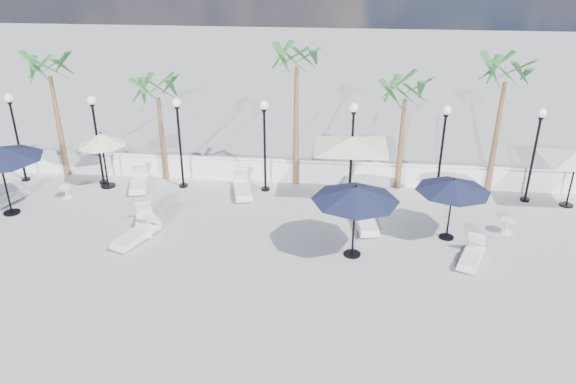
# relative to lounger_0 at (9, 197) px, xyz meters

# --- Properties ---
(ground) EXTENTS (100.00, 100.00, 0.00)m
(ground) POSITION_rel_lounger_0_xyz_m (10.00, -4.36, -0.21)
(ground) COLOR #A7A6A2
(ground) RESTS_ON ground
(balustrade) EXTENTS (26.00, 0.30, 1.01)m
(balustrade) POSITION_rel_lounger_0_xyz_m (10.00, 3.14, 0.26)
(balustrade) COLOR white
(balustrade) RESTS_ON ground
(lamppost_0) EXTENTS (0.36, 0.36, 3.84)m
(lamppost_0) POSITION_rel_lounger_0_xyz_m (-0.50, 2.14, 2.29)
(lamppost_0) COLOR black
(lamppost_0) RESTS_ON ground
(lamppost_1) EXTENTS (0.36, 0.36, 3.84)m
(lamppost_1) POSITION_rel_lounger_0_xyz_m (3.00, 2.14, 2.29)
(lamppost_1) COLOR black
(lamppost_1) RESTS_ON ground
(lamppost_2) EXTENTS (0.36, 0.36, 3.84)m
(lamppost_2) POSITION_rel_lounger_0_xyz_m (6.50, 2.14, 2.29)
(lamppost_2) COLOR black
(lamppost_2) RESTS_ON ground
(lamppost_3) EXTENTS (0.36, 0.36, 3.84)m
(lamppost_3) POSITION_rel_lounger_0_xyz_m (10.00, 2.14, 2.29)
(lamppost_3) COLOR black
(lamppost_3) RESTS_ON ground
(lamppost_4) EXTENTS (0.36, 0.36, 3.84)m
(lamppost_4) POSITION_rel_lounger_0_xyz_m (13.50, 2.14, 2.29)
(lamppost_4) COLOR black
(lamppost_4) RESTS_ON ground
(lamppost_5) EXTENTS (0.36, 0.36, 3.84)m
(lamppost_5) POSITION_rel_lounger_0_xyz_m (17.00, 2.14, 2.29)
(lamppost_5) COLOR black
(lamppost_5) RESTS_ON ground
(lamppost_6) EXTENTS (0.36, 0.36, 3.84)m
(lamppost_6) POSITION_rel_lounger_0_xyz_m (20.50, 2.14, 2.29)
(lamppost_6) COLOR black
(lamppost_6) RESTS_ON ground
(palm_0) EXTENTS (2.60, 2.60, 5.50)m
(palm_0) POSITION_rel_lounger_0_xyz_m (1.00, 2.94, 4.33)
(palm_0) COLOR brown
(palm_0) RESTS_ON ground
(palm_1) EXTENTS (2.60, 2.60, 4.70)m
(palm_1) POSITION_rel_lounger_0_xyz_m (5.50, 2.94, 3.55)
(palm_1) COLOR brown
(palm_1) RESTS_ON ground
(palm_2) EXTENTS (2.60, 2.60, 6.10)m
(palm_2) POSITION_rel_lounger_0_xyz_m (11.20, 2.94, 4.91)
(palm_2) COLOR brown
(palm_2) RESTS_ON ground
(palm_3) EXTENTS (2.60, 2.60, 4.90)m
(palm_3) POSITION_rel_lounger_0_xyz_m (15.50, 2.94, 3.74)
(palm_3) COLOR brown
(palm_3) RESTS_ON ground
(palm_4) EXTENTS (2.60, 2.60, 5.70)m
(palm_4) POSITION_rel_lounger_0_xyz_m (19.20, 2.94, 4.52)
(palm_4) COLOR brown
(palm_4) RESTS_ON ground
(lounger_0) EXTENTS (0.95, 1.72, 0.62)m
(lounger_0) POSITION_rel_lounger_0_xyz_m (0.00, 0.00, 0.00)
(lounger_0) COLOR silver
(lounger_0) RESTS_ON ground
(lounger_2) EXTENTS (1.14, 2.11, 0.75)m
(lounger_2) POSITION_rel_lounger_0_xyz_m (4.66, 1.86, 0.05)
(lounger_2) COLOR silver
(lounger_2) RESTS_ON ground
(lounger_3) EXTENTS (1.34, 2.13, 0.76)m
(lounger_3) POSITION_rel_lounger_0_xyz_m (6.10, -2.50, 0.05)
(lounger_3) COLOR silver
(lounger_3) RESTS_ON ground
(lounger_4) EXTENTS (1.11, 1.97, 0.70)m
(lounger_4) POSITION_rel_lounger_0_xyz_m (6.06, -1.62, 0.03)
(lounger_4) COLOR silver
(lounger_4) RESTS_ON ground
(lounger_5) EXTENTS (1.16, 2.17, 0.77)m
(lounger_5) POSITION_rel_lounger_0_xyz_m (9.10, 1.68, 0.05)
(lounger_5) COLOR silver
(lounger_5) RESTS_ON ground
(lounger_6) EXTENTS (0.99, 2.18, 0.79)m
(lounger_6) POSITION_rel_lounger_0_xyz_m (14.05, -0.64, 0.06)
(lounger_6) COLOR silver
(lounger_6) RESTS_ON ground
(lounger_7) EXTENTS (1.22, 1.89, 0.68)m
(lounger_7) POSITION_rel_lounger_0_xyz_m (17.45, -2.75, 0.02)
(lounger_7) COLOR silver
(lounger_7) RESTS_ON ground
(side_table_1) EXTENTS (0.51, 0.51, 0.50)m
(side_table_1) POSITION_rel_lounger_0_xyz_m (2.06, 0.62, 0.09)
(side_table_1) COLOR silver
(side_table_1) RESTS_ON ground
(side_table_2) EXTENTS (0.56, 0.56, 0.54)m
(side_table_2) POSITION_rel_lounger_0_xyz_m (19.09, -0.68, 0.12)
(side_table_2) COLOR silver
(side_table_2) RESTS_ON ground
(parasol_navy_mid) EXTENTS (2.86, 2.86, 2.56)m
(parasol_navy_mid) POSITION_rel_lounger_0_xyz_m (13.58, -2.72, 2.04)
(parasol_navy_mid) COLOR black
(parasol_navy_mid) RESTS_ON ground
(parasol_navy_right) EXTENTS (2.56, 2.56, 2.30)m
(parasol_navy_right) POSITION_rel_lounger_0_xyz_m (16.90, -1.23, 1.81)
(parasol_navy_right) COLOR black
(parasol_navy_right) RESTS_ON ground
(parasol_cream_sq_a) EXTENTS (5.60, 5.60, 2.75)m
(parasol_cream_sq_a) POSITION_rel_lounger_0_xyz_m (13.47, 1.84, 2.34)
(parasol_cream_sq_a) COLOR black
(parasol_cream_sq_a) RESTS_ON ground
(parasol_cream_small) EXTENTS (1.97, 1.97, 2.42)m
(parasol_cream_small) POSITION_rel_lounger_0_xyz_m (3.31, 1.84, 1.87)
(parasol_cream_small) COLOR black
(parasol_cream_small) RESTS_ON ground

